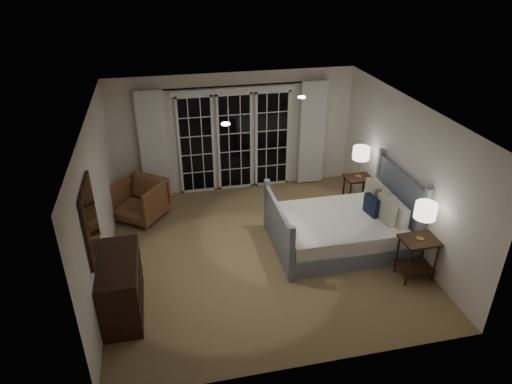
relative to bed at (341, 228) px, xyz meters
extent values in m
plane|color=olive|center=(-1.42, 0.06, -0.33)|extent=(5.00, 5.00, 0.00)
plane|color=silver|center=(-1.42, 0.06, 2.17)|extent=(5.00, 5.00, 0.00)
cube|color=white|center=(-3.92, 0.06, 0.92)|extent=(0.02, 5.00, 2.50)
cube|color=white|center=(1.08, 0.06, 0.92)|extent=(0.02, 5.00, 2.50)
cube|color=white|center=(-1.42, 2.56, 0.92)|extent=(5.00, 0.02, 2.50)
cube|color=white|center=(-1.42, -2.44, 0.92)|extent=(5.00, 0.02, 2.50)
cube|color=black|center=(-2.22, 2.53, 0.72)|extent=(0.66, 0.02, 2.02)
cube|color=black|center=(-1.42, 2.53, 0.72)|extent=(0.66, 0.02, 2.02)
cube|color=black|center=(-0.62, 2.53, 0.72)|extent=(0.66, 0.02, 2.02)
cube|color=white|center=(-1.42, 2.52, 1.82)|extent=(2.50, 0.04, 0.10)
cylinder|color=black|center=(-1.42, 2.46, 1.92)|extent=(3.50, 0.03, 0.03)
cube|color=white|center=(-3.07, 2.44, 0.82)|extent=(0.55, 0.10, 2.25)
cube|color=white|center=(0.23, 2.44, 0.82)|extent=(0.55, 0.10, 2.25)
cylinder|color=white|center=(-0.62, 0.66, 2.16)|extent=(0.12, 0.12, 0.01)
cylinder|color=white|center=(-2.02, -0.34, 2.16)|extent=(0.12, 0.12, 0.01)
cube|color=slate|center=(-0.07, 0.00, -0.18)|extent=(2.03, 1.59, 0.30)
cube|color=white|center=(-0.07, 0.00, 0.10)|extent=(1.97, 1.53, 0.25)
cube|color=slate|center=(1.01, 0.00, 0.32)|extent=(0.06, 1.59, 1.29)
cube|color=slate|center=(-1.14, 0.00, 0.12)|extent=(0.06, 1.59, 0.89)
cube|color=white|center=(0.81, -0.32, 0.40)|extent=(0.14, 0.60, 0.36)
cube|color=white|center=(0.81, 0.32, 0.40)|extent=(0.14, 0.60, 0.36)
cube|color=#C0B99E|center=(0.65, -0.28, 0.44)|extent=(0.16, 0.46, 0.45)
cube|color=#C0B99E|center=(0.65, 0.28, 0.44)|extent=(0.16, 0.46, 0.45)
cube|color=#141E37|center=(0.51, 0.00, 0.39)|extent=(0.15, 0.35, 0.34)
cube|color=black|center=(0.79, -1.11, 0.36)|extent=(0.54, 0.44, 0.04)
cube|color=black|center=(0.79, -1.11, -0.13)|extent=(0.50, 0.39, 0.03)
cylinder|color=black|center=(0.56, -1.28, 0.01)|extent=(0.04, 0.04, 0.67)
cylinder|color=black|center=(1.02, -1.28, 0.01)|extent=(0.04, 0.04, 0.67)
cylinder|color=black|center=(0.56, -0.94, 0.01)|extent=(0.04, 0.04, 0.67)
cylinder|color=black|center=(1.02, -0.94, 0.01)|extent=(0.04, 0.04, 0.67)
cube|color=black|center=(0.80, 1.19, 0.31)|extent=(0.51, 0.41, 0.04)
cube|color=black|center=(0.80, 1.19, -0.14)|extent=(0.47, 0.36, 0.03)
cylinder|color=black|center=(0.58, 1.03, -0.01)|extent=(0.04, 0.04, 0.63)
cylinder|color=black|center=(1.01, 1.03, -0.01)|extent=(0.04, 0.04, 0.63)
cylinder|color=black|center=(0.58, 1.35, -0.01)|extent=(0.04, 0.04, 0.63)
cylinder|color=black|center=(1.01, 1.35, -0.01)|extent=(0.04, 0.04, 0.63)
cylinder|color=tan|center=(0.79, -1.11, 0.39)|extent=(0.12, 0.12, 0.02)
cylinder|color=tan|center=(0.79, -1.11, 0.58)|extent=(0.02, 0.02, 0.36)
cylinder|color=white|center=(0.79, -1.11, 0.88)|extent=(0.32, 0.32, 0.24)
cylinder|color=tan|center=(0.80, 1.19, 0.34)|extent=(0.12, 0.12, 0.02)
cylinder|color=tan|center=(0.80, 1.19, 0.54)|extent=(0.02, 0.02, 0.37)
cylinder|color=white|center=(0.80, 1.19, 0.84)|extent=(0.33, 0.33, 0.24)
imported|color=brown|center=(-3.41, 1.65, 0.06)|extent=(1.18, 1.18, 0.78)
cube|color=black|center=(-3.65, -0.93, 0.11)|extent=(0.51, 1.24, 0.87)
cube|color=black|center=(-3.38, -0.93, -0.04)|extent=(0.01, 1.21, 0.01)
cube|color=black|center=(-3.38, -0.93, 0.25)|extent=(0.01, 1.21, 0.01)
cube|color=black|center=(-3.89, -0.93, 1.22)|extent=(0.04, 0.85, 1.00)
cube|color=white|center=(-3.86, -0.93, 1.22)|extent=(0.01, 0.73, 0.88)
camera|label=1|loc=(-2.88, -6.22, 4.26)|focal=32.00mm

